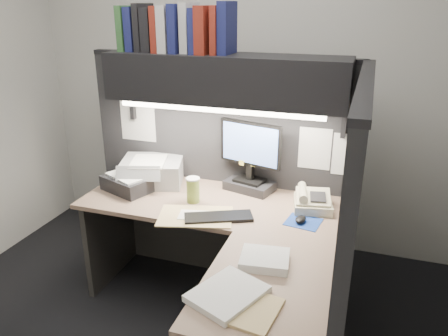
{
  "coord_description": "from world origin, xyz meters",
  "views": [
    {
      "loc": [
        1.0,
        -1.87,
        1.95
      ],
      "look_at": [
        0.2,
        0.51,
        0.99
      ],
      "focal_mm": 35.0,
      "sensor_mm": 36.0,
      "label": 1
    }
  ],
  "objects_px": {
    "telephone": "(313,202)",
    "notebook_stack": "(131,182)",
    "coffee_cup": "(193,191)",
    "desk": "(233,299)",
    "printer": "(152,171)",
    "keyboard": "(218,217)",
    "monitor": "(250,164)",
    "overhead_shelf": "(225,79)"
  },
  "relations": [
    {
      "from": "monitor",
      "to": "keyboard",
      "type": "bearing_deg",
      "value": -82.42
    },
    {
      "from": "notebook_stack",
      "to": "printer",
      "type": "bearing_deg",
      "value": 62.73
    },
    {
      "from": "keyboard",
      "to": "printer",
      "type": "distance_m",
      "value": 0.76
    },
    {
      "from": "telephone",
      "to": "notebook_stack",
      "type": "bearing_deg",
      "value": 172.87
    },
    {
      "from": "overhead_shelf",
      "to": "monitor",
      "type": "xyz_separation_m",
      "value": [
        0.16,
        0.07,
        -0.58
      ]
    },
    {
      "from": "coffee_cup",
      "to": "notebook_stack",
      "type": "distance_m",
      "value": 0.5
    },
    {
      "from": "notebook_stack",
      "to": "desk",
      "type": "bearing_deg",
      "value": -31.59
    },
    {
      "from": "telephone",
      "to": "notebook_stack",
      "type": "height_order",
      "value": "notebook_stack"
    },
    {
      "from": "printer",
      "to": "monitor",
      "type": "bearing_deg",
      "value": -11.09
    },
    {
      "from": "desk",
      "to": "telephone",
      "type": "xyz_separation_m",
      "value": [
        0.31,
        0.66,
        0.33
      ]
    },
    {
      "from": "keyboard",
      "to": "notebook_stack",
      "type": "distance_m",
      "value": 0.76
    },
    {
      "from": "monitor",
      "to": "printer",
      "type": "height_order",
      "value": "monitor"
    },
    {
      "from": "notebook_stack",
      "to": "coffee_cup",
      "type": "bearing_deg",
      "value": -6.34
    },
    {
      "from": "coffee_cup",
      "to": "desk",
      "type": "bearing_deg",
      "value": -49.73
    },
    {
      "from": "keyboard",
      "to": "notebook_stack",
      "type": "xyz_separation_m",
      "value": [
        -0.73,
        0.23,
        0.04
      ]
    },
    {
      "from": "monitor",
      "to": "coffee_cup",
      "type": "relative_size",
      "value": 3.09
    },
    {
      "from": "keyboard",
      "to": "coffee_cup",
      "type": "height_order",
      "value": "coffee_cup"
    },
    {
      "from": "desk",
      "to": "coffee_cup",
      "type": "xyz_separation_m",
      "value": [
        -0.44,
        0.52,
        0.37
      ]
    },
    {
      "from": "printer",
      "to": "overhead_shelf",
      "type": "bearing_deg",
      "value": -16.15
    },
    {
      "from": "desk",
      "to": "coffee_cup",
      "type": "bearing_deg",
      "value": 130.27
    },
    {
      "from": "telephone",
      "to": "monitor",
      "type": "bearing_deg",
      "value": 149.68
    },
    {
      "from": "telephone",
      "to": "coffee_cup",
      "type": "relative_size",
      "value": 1.54
    },
    {
      "from": "keyboard",
      "to": "overhead_shelf",
      "type": "bearing_deg",
      "value": 78.59
    },
    {
      "from": "printer",
      "to": "notebook_stack",
      "type": "distance_m",
      "value": 0.19
    },
    {
      "from": "coffee_cup",
      "to": "printer",
      "type": "xyz_separation_m",
      "value": [
        -0.41,
        0.22,
        0.01
      ]
    },
    {
      "from": "overhead_shelf",
      "to": "coffee_cup",
      "type": "relative_size",
      "value": 9.87
    },
    {
      "from": "keyboard",
      "to": "coffee_cup",
      "type": "relative_size",
      "value": 2.6
    },
    {
      "from": "overhead_shelf",
      "to": "monitor",
      "type": "bearing_deg",
      "value": 22.75
    },
    {
      "from": "desk",
      "to": "monitor",
      "type": "distance_m",
      "value": 0.96
    },
    {
      "from": "desk",
      "to": "coffee_cup",
      "type": "height_order",
      "value": "coffee_cup"
    },
    {
      "from": "monitor",
      "to": "overhead_shelf",
      "type": "bearing_deg",
      "value": -142.28
    },
    {
      "from": "monitor",
      "to": "printer",
      "type": "relative_size",
      "value": 1.15
    },
    {
      "from": "desk",
      "to": "keyboard",
      "type": "distance_m",
      "value": 0.5
    },
    {
      "from": "coffee_cup",
      "to": "telephone",
      "type": "bearing_deg",
      "value": 10.79
    },
    {
      "from": "printer",
      "to": "telephone",
      "type": "bearing_deg",
      "value": -21.46
    },
    {
      "from": "desk",
      "to": "notebook_stack",
      "type": "distance_m",
      "value": 1.14
    },
    {
      "from": "desk",
      "to": "keyboard",
      "type": "relative_size",
      "value": 4.16
    },
    {
      "from": "monitor",
      "to": "notebook_stack",
      "type": "xyz_separation_m",
      "value": [
        -0.79,
        -0.25,
        -0.14
      ]
    },
    {
      "from": "telephone",
      "to": "printer",
      "type": "bearing_deg",
      "value": 164.96
    },
    {
      "from": "monitor",
      "to": "coffee_cup",
      "type": "xyz_separation_m",
      "value": [
        -0.3,
        -0.3,
        -0.12
      ]
    },
    {
      "from": "desk",
      "to": "telephone",
      "type": "bearing_deg",
      "value": 64.59
    },
    {
      "from": "telephone",
      "to": "notebook_stack",
      "type": "xyz_separation_m",
      "value": [
        -1.24,
        -0.09,
        0.0
      ]
    }
  ]
}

